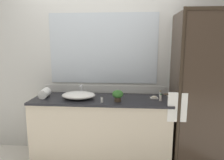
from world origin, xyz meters
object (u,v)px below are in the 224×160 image
Objects in this scene: amenity_bottle_conditioner at (161,98)px; rolled_towel_near_edge at (45,93)px; potted_plant at (118,95)px; amenity_bottle_lotion at (160,94)px; amenity_bottle_body_wash at (102,100)px; soap_dish at (154,97)px; sink_basin at (79,95)px; faucet at (82,92)px.

rolled_towel_near_edge is (-1.53, 0.05, 0.02)m from amenity_bottle_conditioner.
amenity_bottle_lotion is at bearing 27.57° from potted_plant.
amenity_bottle_conditioner is at bearing 9.87° from amenity_bottle_body_wash.
sink_basin is at bearing -175.73° from soap_dish.
potted_plant is 0.65m from amenity_bottle_lotion.
amenity_bottle_body_wash reaches higher than soap_dish.
faucet is (-0.00, 0.18, 0.00)m from sink_basin.
amenity_bottle_lotion is (0.03, 0.23, -0.00)m from amenity_bottle_conditioner.
amenity_bottle_conditioner is at bearing -97.70° from amenity_bottle_lotion.
faucet is 1.95× the size of amenity_bottle_conditioner.
faucet is 0.81× the size of rolled_towel_near_edge.
faucet is 1.09m from amenity_bottle_conditioner.
faucet reaches higher than soap_dish.
amenity_bottle_body_wash is (-0.67, -0.24, 0.02)m from soap_dish.
amenity_bottle_body_wash is at bearing -160.54° from soap_dish.
faucet is 1.10m from amenity_bottle_lotion.
amenity_bottle_body_wash is at bearing -26.05° from sink_basin.
rolled_towel_near_edge is at bearing 167.48° from amenity_bottle_body_wash.
amenity_bottle_conditioner is 1.11× the size of amenity_bottle_lotion.
potted_plant is 1.44× the size of soap_dish.
potted_plant is at bearing -10.58° from sink_basin.
potted_plant is 0.68× the size of rolled_towel_near_edge.
faucet is 1.70× the size of soap_dish.
rolled_towel_near_edge reaches higher than amenity_bottle_conditioner.
amenity_bottle_conditioner reaches higher than amenity_bottle_body_wash.
sink_basin reaches higher than amenity_bottle_body_wash.
soap_dish is 1.28× the size of amenity_bottle_body_wash.
sink_basin is 0.18m from faucet.
sink_basin is at bearing 178.22° from amenity_bottle_conditioner.
faucet is at bearing 19.77° from rolled_towel_near_edge.
rolled_towel_near_edge reaches higher than amenity_bottle_lotion.
potted_plant is 0.55m from amenity_bottle_conditioner.
soap_dish is 0.13m from amenity_bottle_conditioner.
amenity_bottle_lotion is 0.37× the size of rolled_towel_near_edge.
potted_plant reaches higher than amenity_bottle_body_wash.
rolled_towel_near_edge is (-0.47, -0.17, 0.01)m from faucet.
amenity_bottle_body_wash is (-0.77, -0.36, 0.00)m from amenity_bottle_lotion.
rolled_towel_near_edge is (-0.47, 0.02, 0.01)m from sink_basin.
rolled_towel_near_edge reaches higher than sink_basin.
amenity_bottle_lotion is (1.10, 0.20, -0.01)m from sink_basin.
rolled_towel_near_edge is at bearing 178.01° from sink_basin.
potted_plant is at bearing -6.56° from rolled_towel_near_edge.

